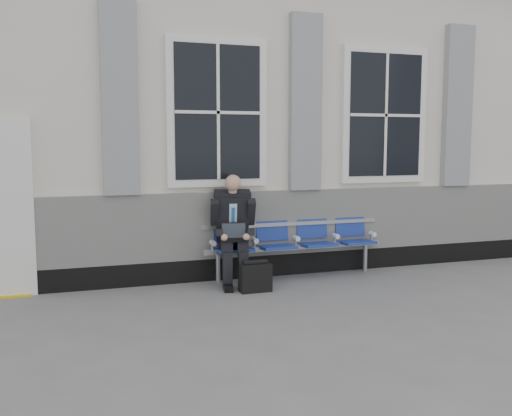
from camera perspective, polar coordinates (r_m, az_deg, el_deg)
name	(u,v)px	position (r m, az deg, el deg)	size (l,w,h in m)	color
ground	(416,293)	(7.40, 15.73, -8.23)	(70.00, 70.00, 0.00)	slate
station_building	(306,122)	(10.22, 4.99, 8.58)	(14.40, 4.40, 4.49)	silver
bench	(294,237)	(7.92, 3.87, -2.94)	(2.60, 0.47, 0.91)	#9EA0A3
businessman	(233,225)	(7.47, -2.30, -1.76)	(0.62, 0.83, 1.44)	black
briefcase	(256,277)	(7.17, -0.05, -6.93)	(0.39, 0.17, 0.40)	black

